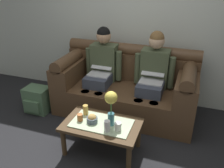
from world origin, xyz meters
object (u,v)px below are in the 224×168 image
snack_bowl (92,119)px  cup_far_left (107,126)px  coffee_table (102,127)px  person_left (102,67)px  cup_near_right (118,126)px  cup_far_center (86,110)px  person_right (153,73)px  backpack_left (37,100)px  cup_near_left (80,117)px  flower_vase (111,103)px  couch (126,88)px

snack_bowl → cup_far_left: (0.21, -0.09, 0.02)m
coffee_table → snack_bowl: size_ratio=7.08×
person_left → cup_near_right: size_ratio=13.56×
cup_near_right → cup_far_center: cup_far_center is taller
person_right → backpack_left: size_ratio=3.20×
cup_near_left → cup_far_center: (0.00, 0.14, 0.02)m
person_right → cup_near_right: (-0.17, -1.03, -0.22)m
cup_far_left → backpack_left: size_ratio=0.32×
person_right → coffee_table: size_ratio=1.41×
flower_vase → person_left: bearing=117.0°
person_left → cup_near_left: person_left is taller
snack_bowl → cup_far_center: size_ratio=1.03×
snack_bowl → cup_near_right: size_ratio=1.36×
person_right → flower_vase: bearing=-105.5°
coffee_table → snack_bowl: snack_bowl is taller
person_right → cup_far_left: (-0.27, -1.08, -0.21)m
flower_vase → coffee_table: bearing=-178.0°
coffee_table → cup_near_right: bearing=-16.0°
flower_vase → cup_near_right: bearing=-32.7°
couch → coffee_table: 0.97m
coffee_table → flower_vase: (0.11, 0.00, 0.34)m
coffee_table → flower_vase: 0.36m
person_right → backpack_left: (-1.61, -0.47, -0.47)m
coffee_table → snack_bowl: (-0.10, -0.02, 0.10)m
backpack_left → flower_vase: bearing=-20.1°
couch → snack_bowl: size_ratio=16.10×
flower_vase → cup_near_right: flower_vase is taller
coffee_table → cup_far_center: (-0.24, 0.10, 0.12)m
cup_near_right → snack_bowl: bearing=173.0°
coffee_table → cup_near_left: (-0.25, -0.04, 0.10)m
person_right → cup_near_left: bearing=-122.0°
cup_far_center → backpack_left: (-0.99, 0.39, -0.26)m
coffee_table → cup_far_center: cup_far_center is taller
flower_vase → cup_far_center: bearing=164.2°
backpack_left → snack_bowl: bearing=-24.7°
cup_far_center → cup_far_left: cup_far_left is taller
person_left → cup_near_right: (0.59, -1.03, -0.22)m
couch → cup_far_center: bearing=-105.8°
coffee_table → cup_near_right: cup_near_right is taller
flower_vase → backpack_left: bearing=159.9°
couch → flower_vase: size_ratio=4.81×
snack_bowl → cup_far_left: bearing=-23.4°
couch → cup_far_center: size_ratio=16.66×
coffee_table → cup_near_right: 0.25m
cup_near_left → cup_near_right: size_ratio=0.91×
person_left → cup_near_right: bearing=-60.1°
person_right → coffee_table: person_right is taller
cup_near_left → person_right: bearing=58.0°
coffee_table → snack_bowl: bearing=-168.1°
person_right → cup_far_left: bearing=-103.9°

